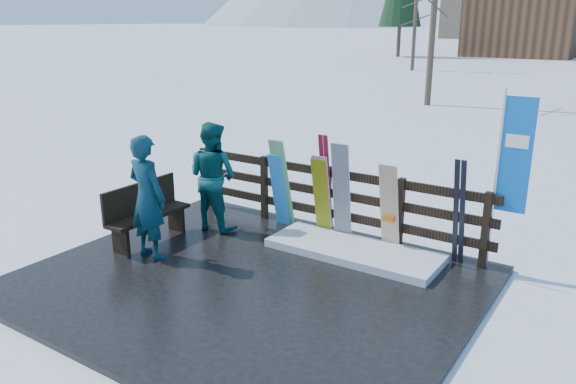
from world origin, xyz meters
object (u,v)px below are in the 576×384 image
Objects in this scene: snowboard_4 at (341,193)px; snowboard_3 at (322,196)px; rental_flag at (511,162)px; person_front at (147,197)px; snowboard_0 at (279,190)px; snowboard_1 at (282,184)px; bench at (145,211)px; snowboard_5 at (389,208)px; snowboard_2 at (322,198)px; person_back at (212,176)px.

snowboard_3 is at bearing 180.00° from snowboard_4.
person_front is (-4.55, -2.42, -0.66)m from rental_flag.
snowboard_0 is 2.35m from person_front.
bench is at bearing -130.52° from snowboard_1.
person_front is (-0.90, -2.15, 0.29)m from snowboard_0.
bench is 1.03× the size of snowboard_5.
rental_flag is at bearing 5.50° from snowboard_2.
snowboard_2 is 0.74× the size of person_back.
snowboard_3 is 1.90m from person_back.
snowboard_2 reaches higher than bench.
snowboard_5 reaches higher than bench.
snowboard_0 is 2.04m from snowboard_5.
person_back is at bearing 63.64° from bench.
person_front reaches higher than snowboard_3.
snowboard_3 is at bearing -161.44° from person_back.
rental_flag is at bearing 5.52° from snowboard_3.
snowboard_3 is 0.76× the size of person_back.
snowboard_1 reaches higher than snowboard_2.
bench is at bearing -146.55° from snowboard_4.
snowboard_0 is 1.16m from person_back.
person_back is (-2.11, -0.68, 0.11)m from snowboard_4.
snowboard_3 is at bearing 180.00° from snowboard_5.
snowboard_2 is (0.84, 0.00, 0.02)m from snowboard_0.
snowboard_1 is 0.79m from snowboard_2.
rental_flag is at bearing 4.23° from snowboard_0.
snowboard_2 is at bearing -180.00° from snowboard_3.
snowboard_5 is (1.98, 0.00, -0.07)m from snowboard_1.
rental_flag is at bearing 6.30° from snowboard_4.
snowboard_3 is 1.18m from snowboard_5.
snowboard_0 is 0.82× the size of snowboard_1.
snowboard_1 reaches higher than snowboard_0.
snowboard_1 is at bearing 49.48° from bench.
person_back is (-1.75, -0.68, 0.26)m from snowboard_2.
snowboard_4 is at bearing 0.00° from snowboard_2.
snowboard_2 is at bearing 37.44° from bench.
bench is 0.81× the size of person_back.
snowboard_1 is at bearing 180.00° from snowboard_4.
rental_flag reaches higher than snowboard_5.
snowboard_0 is 0.94× the size of snowboard_3.
snowboard_5 reaches higher than snowboard_0.
snowboard_3 is (0.86, 0.00, 0.05)m from snowboard_0.
snowboard_5 is at bearing -169.53° from person_back.
snowboard_3 reaches higher than snowboard_2.
snowboard_2 is at bearing -174.50° from rental_flag.
person_back is (-4.55, -0.95, -0.68)m from rental_flag.
person_front is at bearing -143.86° from snowboard_5.
snowboard_4 is at bearing 33.45° from bench.
snowboard_1 is at bearing 0.00° from snowboard_0.
snowboard_1 is 1.19m from person_back.
snowboard_4 is 0.87× the size of person_front.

